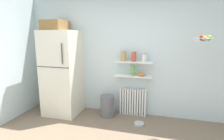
% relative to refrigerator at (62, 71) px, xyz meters
% --- Properties ---
extents(back_wall, '(7.04, 0.10, 2.60)m').
position_rel_refrigerator_xyz_m(back_wall, '(1.33, 0.41, 0.34)').
color(back_wall, silver).
rests_on(back_wall, ground_plane).
extents(refrigerator, '(0.73, 0.74, 2.05)m').
position_rel_refrigerator_xyz_m(refrigerator, '(0.00, 0.00, 0.00)').
color(refrigerator, silver).
rests_on(refrigerator, ground_plane).
extents(radiator, '(0.57, 0.12, 0.59)m').
position_rel_refrigerator_xyz_m(radiator, '(1.54, 0.28, -0.67)').
color(radiator, white).
rests_on(radiator, ground_plane).
extents(wall_shelf_lower, '(0.80, 0.22, 0.02)m').
position_rel_refrigerator_xyz_m(wall_shelf_lower, '(1.54, 0.25, -0.08)').
color(wall_shelf_lower, white).
extents(wall_shelf_upper, '(0.80, 0.22, 0.02)m').
position_rel_refrigerator_xyz_m(wall_shelf_upper, '(1.54, 0.25, 0.22)').
color(wall_shelf_upper, white).
extents(storage_jar_0, '(0.11, 0.11, 0.21)m').
position_rel_refrigerator_xyz_m(storage_jar_0, '(1.32, 0.25, 0.34)').
color(storage_jar_0, tan).
rests_on(storage_jar_0, wall_shelf_upper).
extents(storage_jar_1, '(0.10, 0.10, 0.22)m').
position_rel_refrigerator_xyz_m(storage_jar_1, '(1.54, 0.25, 0.34)').
color(storage_jar_1, '#C64C38').
rests_on(storage_jar_1, wall_shelf_upper).
extents(storage_jar_2, '(0.09, 0.09, 0.17)m').
position_rel_refrigerator_xyz_m(storage_jar_2, '(1.76, 0.25, 0.32)').
color(storage_jar_2, silver).
rests_on(storage_jar_2, wall_shelf_upper).
extents(vase, '(0.08, 0.08, 0.22)m').
position_rel_refrigerator_xyz_m(vase, '(1.53, 0.25, 0.04)').
color(vase, '#66A84C').
rests_on(vase, wall_shelf_lower).
extents(shelf_bowl, '(0.16, 0.16, 0.07)m').
position_rel_refrigerator_xyz_m(shelf_bowl, '(1.72, 0.25, -0.03)').
color(shelf_bowl, orange).
rests_on(shelf_bowl, wall_shelf_lower).
extents(trash_bin, '(0.31, 0.31, 0.47)m').
position_rel_refrigerator_xyz_m(trash_bin, '(1.02, 0.05, -0.73)').
color(trash_bin, slate).
rests_on(trash_bin, ground_plane).
extents(pet_food_bowl, '(0.19, 0.19, 0.05)m').
position_rel_refrigerator_xyz_m(pet_food_bowl, '(1.73, -0.17, -0.94)').
color(pet_food_bowl, '#B7B7BC').
rests_on(pet_food_bowl, ground_plane).
extents(hanging_fruit_basket, '(0.30, 0.30, 0.10)m').
position_rel_refrigerator_xyz_m(hanging_fruit_basket, '(2.76, -0.16, 0.72)').
color(hanging_fruit_basket, '#B2B2B7').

